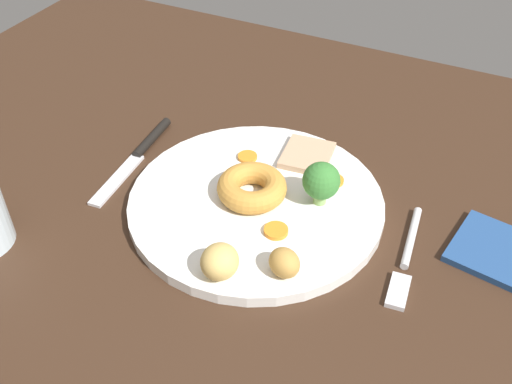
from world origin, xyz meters
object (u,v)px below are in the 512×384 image
Objects in this scene: dinner_plate at (256,203)px; folded_napkin at (505,255)px; carrot_coin_side at (334,180)px; carrot_coin_front at (276,231)px; fork at (406,258)px; yorkshire_pudding at (250,187)px; meat_slice_main at (307,155)px; broccoli_floret at (321,182)px; knife at (140,152)px; carrot_coin_back at (247,157)px; roast_potato_right at (220,262)px; roast_potato_left at (284,263)px.

folded_napkin is (-27.71, -4.50, -0.30)cm from dinner_plate.
carrot_coin_side is 20.81cm from folded_napkin.
folded_napkin is (-23.27, -8.63, -1.25)cm from carrot_coin_front.
fork is at bearing 146.36° from carrot_coin_side.
meat_slice_main is at bearing -108.53° from yorkshire_pudding.
yorkshire_pudding is 8.35cm from broccoli_floret.
fork is at bearing 80.63° from knife.
carrot_coin_back is 1.00× the size of carrot_coin_side.
carrot_coin_side reaches higher than folded_napkin.
roast_potato_right is 1.72× the size of carrot_coin_back.
roast_potato_left is 1.44× the size of carrot_coin_back.
dinner_plate is 2.72× the size of folded_napkin.
carrot_coin_front is 0.25× the size of folded_napkin.
carrot_coin_side is at bearing -6.47° from folded_napkin.
broccoli_floret is (-6.89, -2.55, 3.80)cm from dinner_plate.
knife is at bearing -36.19° from roast_potato_right.
folded_napkin is (-25.88, -16.57, -2.77)cm from roast_potato_right.
carrot_coin_front is at bearing 69.85° from broccoli_floret.
broccoli_floret is 0.49× the size of folded_napkin.
meat_slice_main is 0.83× the size of yorkshire_pudding.
meat_slice_main is 21.83cm from knife.
broccoli_floret reaches higher than carrot_coin_front.
roast_potato_left is (-7.62, 9.10, 2.17)cm from dinner_plate.
roast_potato_right reaches higher than roast_potato_left.
meat_slice_main is 22.04cm from roast_potato_right.
carrot_coin_front reaches higher than knife.
broccoli_floret is (-11.27, 3.97, 2.89)cm from carrot_coin_back.
roast_potato_left is 0.23× the size of fork.
broccoli_floret is 0.35× the size of fork.
knife is at bearing -24.35° from roast_potato_left.
carrot_coin_back is (6.21, -18.59, -1.56)cm from roast_potato_right.
knife is (13.78, 3.96, -1.16)cm from carrot_coin_back.
dinner_plate is at bearing -42.86° from carrot_coin_front.
broccoli_floret is at bearing -86.41° from roast_potato_left.
carrot_coin_front reaches higher than dinner_plate.
yorkshire_pudding reaches higher than carrot_coin_back.
carrot_coin_back is 0.22× the size of folded_napkin.
carrot_coin_front is 13.83cm from carrot_coin_back.
roast_potato_right is at bearing 27.06° from roast_potato_left.
roast_potato_left is 28.40cm from knife.
meat_slice_main reaches higher than dinner_plate.
fork is (-22.61, 7.10, -1.22)cm from carrot_coin_back.
fork is 0.83× the size of knife.
broccoli_floret reaches higher than folded_napkin.
fork is at bearing -165.60° from carrot_coin_front.
fork is (-11.34, 3.13, -4.11)cm from broccoli_floret.
roast_potato_left is 24.39cm from folded_napkin.
yorkshire_pudding is at bearing -97.95° from fork.
yorkshire_pudding is at bearing -38.65° from carrot_coin_front.
dinner_plate reaches higher than knife.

